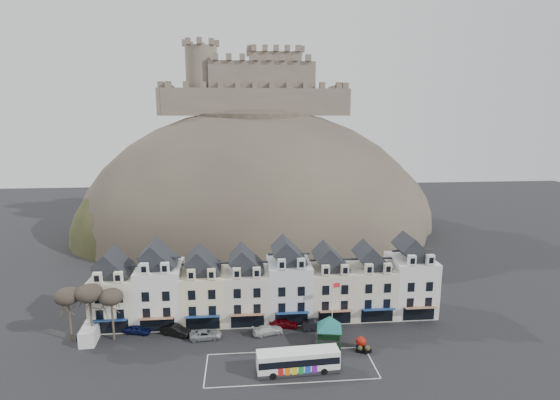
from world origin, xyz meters
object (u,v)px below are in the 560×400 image
at_px(white_van, 90,333).
at_px(car_navy, 137,329).
at_px(car_maroon, 283,322).
at_px(bus, 298,360).
at_px(car_silver, 206,334).
at_px(flagpole, 333,304).
at_px(car_charcoal, 317,325).
at_px(red_buoy, 361,343).
at_px(car_white, 268,330).
at_px(bus_shelter, 329,323).
at_px(car_black, 176,330).

relative_size(white_van, car_navy, 1.22).
relative_size(white_van, car_maroon, 1.16).
relative_size(bus, car_silver, 2.31).
bearing_deg(car_maroon, white_van, 104.95).
height_order(flagpole, car_charcoal, flagpole).
bearing_deg(red_buoy, car_maroon, 144.54).
relative_size(red_buoy, car_white, 0.38).
relative_size(bus_shelter, car_charcoal, 1.50).
bearing_deg(car_silver, car_navy, 71.94).
xyz_separation_m(flagpole, car_white, (-9.78, 0.27, -3.95)).
bearing_deg(bus, red_buoy, 23.45).
xyz_separation_m(flagpole, car_charcoal, (-2.14, 0.98, -3.86)).
distance_m(white_van, car_black, 12.22).
bearing_deg(car_charcoal, car_navy, 84.01).
bearing_deg(white_van, flagpole, -5.43).
bearing_deg(car_silver, car_white, -91.53).
xyz_separation_m(red_buoy, car_silver, (-22.00, 4.81, -0.25)).
height_order(flagpole, car_maroon, flagpole).
distance_m(bus_shelter, car_silver, 18.27).
relative_size(car_navy, car_maroon, 0.95).
relative_size(flagpole, car_silver, 1.75).
bearing_deg(white_van, bus_shelter, -11.63).
bearing_deg(car_black, bus_shelter, -77.57).
height_order(bus, bus_shelter, bus_shelter).
bearing_deg(flagpole, car_silver, -179.35).
height_order(bus_shelter, flagpole, flagpole).
height_order(car_navy, car_black, car_black).
height_order(red_buoy, car_silver, red_buoy).
height_order(car_black, car_white, car_black).
bearing_deg(car_silver, red_buoy, -106.87).
bearing_deg(red_buoy, car_charcoal, 130.65).
bearing_deg(car_white, car_charcoal, -100.37).
relative_size(car_navy, car_white, 0.90).
height_order(red_buoy, white_van, white_van).
relative_size(bus_shelter, flagpole, 0.86).
xyz_separation_m(flagpole, white_van, (-35.71, 0.77, -3.49)).
relative_size(car_black, car_charcoal, 0.99).
relative_size(car_silver, car_charcoal, 1.00).
distance_m(bus_shelter, car_maroon, 8.90).
distance_m(bus_shelter, car_white, 9.81).
bearing_deg(car_maroon, bus, -164.90).
bearing_deg(bus_shelter, red_buoy, -6.34).
xyz_separation_m(bus_shelter, car_charcoal, (-0.86, 4.71, -2.71)).
bearing_deg(white_van, car_white, -5.30).
bearing_deg(car_charcoal, car_black, 86.16).
distance_m(red_buoy, car_silver, 22.52).
bearing_deg(car_black, car_silver, -82.43).
relative_size(car_black, car_maroon, 1.05).
relative_size(bus_shelter, car_navy, 1.66).
xyz_separation_m(bus_shelter, car_black, (-22.23, 4.92, -2.72)).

